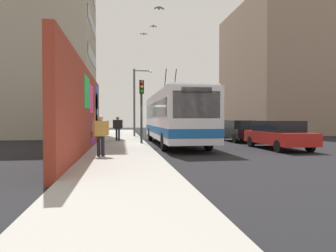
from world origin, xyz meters
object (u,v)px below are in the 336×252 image
(pedestrian_near_wall, at_px, (100,132))
(street_lamp, at_px, (137,97))
(parked_car_red, at_px, (278,134))
(pedestrian_midblock, at_px, (118,127))
(parked_car_black, at_px, (239,130))
(parked_car_champagne, at_px, (213,128))
(traffic_light, at_px, (142,101))
(city_bus, at_px, (174,116))
(parked_car_dark_gray, at_px, (197,126))

(pedestrian_near_wall, bearing_deg, street_lamp, -8.80)
(parked_car_red, xyz_separation_m, pedestrian_near_wall, (-2.92, 9.45, 0.29))
(pedestrian_midblock, bearing_deg, parked_car_black, -91.43)
(parked_car_black, xyz_separation_m, parked_car_champagne, (6.13, -0.00, 0.00))
(parked_car_red, bearing_deg, street_lamp, 32.61)
(parked_car_champagne, distance_m, traffic_light, 11.34)
(pedestrian_midblock, bearing_deg, street_lamp, -16.20)
(parked_car_red, bearing_deg, parked_car_black, 0.00)
(city_bus, relative_size, traffic_light, 2.95)
(pedestrian_midblock, bearing_deg, pedestrian_near_wall, 176.07)
(city_bus, height_order, traffic_light, city_bus)
(parked_car_black, bearing_deg, pedestrian_near_wall, 131.97)
(parked_car_champagne, bearing_deg, parked_car_red, -180.00)
(traffic_light, distance_m, street_lamp, 8.06)
(city_bus, height_order, parked_car_red, city_bus)
(pedestrian_near_wall, bearing_deg, pedestrian_midblock, -3.93)
(parked_car_black, bearing_deg, parked_car_dark_gray, -0.00)
(city_bus, bearing_deg, street_lamp, 15.06)
(pedestrian_near_wall, relative_size, traffic_light, 0.42)
(pedestrian_near_wall, xyz_separation_m, street_lamp, (14.25, -2.21, 2.50))
(pedestrian_midblock, height_order, traffic_light, traffic_light)
(parked_car_dark_gray, xyz_separation_m, street_lamp, (-6.55, 7.25, 2.79))
(pedestrian_near_wall, distance_m, street_lamp, 14.63)
(parked_car_dark_gray, xyz_separation_m, pedestrian_near_wall, (-20.80, 9.45, 0.30))
(parked_car_red, distance_m, parked_car_champagne, 11.71)
(city_bus, relative_size, pedestrian_near_wall, 7.02)
(pedestrian_near_wall, height_order, pedestrian_midblock, pedestrian_midblock)
(parked_car_red, xyz_separation_m, traffic_light, (3.31, 7.35, 2.00))
(parked_car_black, distance_m, street_lamp, 9.66)
(parked_car_red, bearing_deg, traffic_light, 65.77)
(city_bus, xyz_separation_m, parked_car_black, (1.86, -5.20, -1.04))
(parked_car_champagne, relative_size, pedestrian_near_wall, 2.55)
(city_bus, bearing_deg, pedestrian_near_wall, 147.36)
(parked_car_black, bearing_deg, traffic_light, 107.20)
(street_lamp, bearing_deg, parked_car_red, -147.39)
(parked_car_black, xyz_separation_m, pedestrian_near_wall, (-8.50, 9.45, 0.30))
(city_bus, relative_size, parked_car_champagne, 2.76)
(parked_car_dark_gray, relative_size, pedestrian_near_wall, 2.72)
(pedestrian_midblock, distance_m, street_lamp, 6.27)
(parked_car_champagne, bearing_deg, pedestrian_midblock, 123.70)
(parked_car_dark_gray, height_order, pedestrian_near_wall, pedestrian_near_wall)
(street_lamp, bearing_deg, parked_car_black, -128.42)
(traffic_light, bearing_deg, parked_car_champagne, -41.18)
(parked_car_black, bearing_deg, parked_car_red, -180.00)
(traffic_light, bearing_deg, parked_car_black, -72.80)
(street_lamp, bearing_deg, parked_car_champagne, -87.02)
(parked_car_red, relative_size, traffic_light, 1.20)
(parked_car_dark_gray, bearing_deg, pedestrian_midblock, 143.75)
(parked_car_black, xyz_separation_m, traffic_light, (-2.27, 7.35, 2.00))
(parked_car_champagne, distance_m, street_lamp, 7.78)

